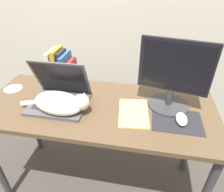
% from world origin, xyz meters
% --- Properties ---
extents(desk, '(1.40, 0.59, 0.75)m').
position_xyz_m(desk, '(0.00, 0.29, 0.66)').
color(desk, brown).
rests_on(desk, ground_plane).
extents(laptop, '(0.34, 0.28, 0.27)m').
position_xyz_m(laptop, '(-0.23, 0.28, 0.80)').
color(laptop, '#4C4C51').
rests_on(laptop, desk).
extents(cat, '(0.43, 0.24, 0.13)m').
position_xyz_m(cat, '(-0.20, 0.21, 0.80)').
color(cat, beige).
rests_on(cat, desk).
extents(external_monitor, '(0.39, 0.24, 0.40)m').
position_xyz_m(external_monitor, '(0.42, 0.37, 0.95)').
color(external_monitor, '#333338').
rests_on(external_monitor, desk).
extents(mousepad, '(0.27, 0.21, 0.00)m').
position_xyz_m(mousepad, '(0.46, 0.23, 0.75)').
color(mousepad, '#232328').
rests_on(mousepad, desk).
extents(computer_mouse, '(0.06, 0.11, 0.03)m').
position_xyz_m(computer_mouse, '(0.48, 0.23, 0.77)').
color(computer_mouse, silver).
rests_on(computer_mouse, mousepad).
extents(book_row, '(0.16, 0.17, 0.26)m').
position_xyz_m(book_row, '(-0.29, 0.50, 0.87)').
color(book_row, beige).
rests_on(book_row, desk).
extents(notepad, '(0.19, 0.27, 0.01)m').
position_xyz_m(notepad, '(0.22, 0.26, 0.75)').
color(notepad, '#E5DB6B').
rests_on(notepad, desk).
extents(cd_disc, '(0.12, 0.12, 0.00)m').
position_xyz_m(cd_disc, '(-0.62, 0.38, 0.75)').
color(cd_disc, silver).
rests_on(cd_disc, desk).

